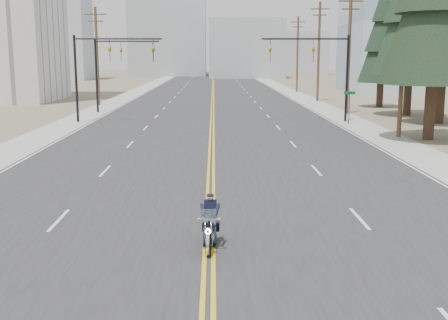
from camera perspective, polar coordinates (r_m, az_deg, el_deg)
name	(u,v)px	position (r m, az deg, el deg)	size (l,w,h in m)	color
ground_plane	(209,264)	(14.96, -1.55, -10.53)	(400.00, 400.00, 0.00)	#776D56
road	(213,92)	(84.13, -1.13, 6.91)	(20.00, 200.00, 0.01)	#303033
sidewalk_left	(136,92)	(84.93, -8.97, 6.82)	(3.00, 200.00, 0.01)	#A5A5A0
sidewalk_right	(290,92)	(84.89, 6.71, 6.87)	(3.00, 200.00, 0.01)	#A5A5A0
traffic_mast_left	(100,61)	(46.86, -12.44, 9.78)	(7.10, 0.26, 7.00)	black
traffic_mast_right	(323,61)	(46.80, 10.00, 9.87)	(7.10, 0.26, 7.00)	black
traffic_mast_far	(114,61)	(54.78, -11.13, 9.85)	(6.10, 0.26, 7.00)	black
street_sign	(349,102)	(45.37, 12.62, 5.79)	(0.90, 0.06, 2.62)	black
utility_pole_b	(404,46)	(38.97, 17.79, 10.96)	(2.20, 0.30, 11.50)	brown
utility_pole_c	(349,52)	(53.41, 12.57, 10.70)	(2.20, 0.30, 11.00)	brown
utility_pole_d	(319,50)	(68.09, 9.60, 10.94)	(2.20, 0.30, 11.50)	brown
utility_pole_e	(297,53)	(84.86, 7.48, 10.72)	(2.20, 0.30, 11.00)	brown
utility_pole_left	(97,55)	(63.24, -12.78, 10.40)	(2.20, 0.30, 10.50)	brown
glass_building	(431,23)	(89.91, 20.26, 12.89)	(24.00, 16.00, 20.00)	#9EB5CC
haze_bldg_a	(56,30)	(133.78, -16.66, 12.55)	(14.00, 12.00, 22.00)	#B7BCC6
haze_bldg_b	(246,49)	(139.19, 2.25, 11.24)	(18.00, 14.00, 14.00)	#ADB2B7
haze_bldg_c	(397,39)	(130.26, 17.16, 11.71)	(16.00, 12.00, 18.00)	#B7BCC6
haze_bldg_d	(168,26)	(154.62, -5.68, 13.35)	(20.00, 15.00, 26.00)	#ADB2B7
haze_bldg_e	(300,53)	(165.83, 7.73, 10.70)	(14.00, 14.00, 12.00)	#B7BCC6
haze_bldg_f	(13,45)	(152.47, -20.62, 10.90)	(12.00, 12.00, 16.00)	#ADB2B7
motorcyclist	(210,222)	(15.97, -1.45, -6.27)	(0.84, 1.95, 1.52)	black
conifer_far	(383,35)	(61.90, 15.83, 12.09)	(4.84, 4.84, 12.97)	#382619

